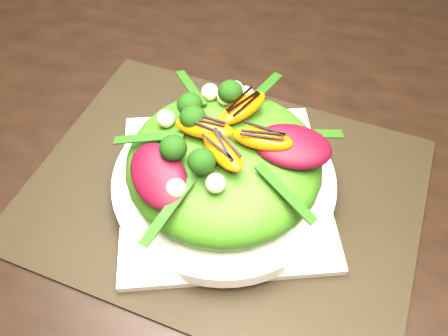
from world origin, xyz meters
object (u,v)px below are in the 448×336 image
(placemat, at_px, (224,191))
(plate_base, at_px, (224,188))
(dining_table, at_px, (231,134))
(lettuce_mound, at_px, (224,162))
(orange_segment, at_px, (214,118))
(salad_bowl, at_px, (224,181))

(placemat, relative_size, plate_base, 1.89)
(dining_table, distance_m, lettuce_mound, 0.14)
(placemat, xyz_separation_m, orange_segment, (-0.02, 0.02, 0.10))
(plate_base, height_order, salad_bowl, salad_bowl)
(placemat, xyz_separation_m, salad_bowl, (0.00, 0.00, 0.02))
(orange_segment, bearing_deg, placemat, -50.66)
(plate_base, xyz_separation_m, lettuce_mound, (0.00, 0.00, 0.05))
(placemat, bearing_deg, lettuce_mound, 45.00)
(dining_table, xyz_separation_m, plate_base, (0.02, -0.11, 0.03))
(placemat, height_order, salad_bowl, salad_bowl)
(placemat, height_order, plate_base, plate_base)
(dining_table, relative_size, orange_segment, 24.99)
(dining_table, height_order, plate_base, dining_table)
(placemat, distance_m, lettuce_mound, 0.06)
(dining_table, bearing_deg, placemat, -77.96)
(salad_bowl, bearing_deg, placemat, -90.00)
(placemat, relative_size, orange_segment, 7.19)
(plate_base, xyz_separation_m, orange_segment, (-0.02, 0.02, 0.09))
(salad_bowl, height_order, orange_segment, orange_segment)
(dining_table, distance_m, placemat, 0.11)
(placemat, xyz_separation_m, plate_base, (0.00, 0.00, 0.01))
(orange_segment, bearing_deg, lettuce_mound, -50.66)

